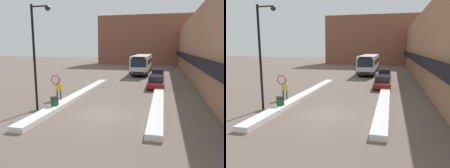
% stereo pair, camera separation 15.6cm
% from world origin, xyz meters
% --- Properties ---
extents(ground_plane, '(160.00, 160.00, 0.00)m').
position_xyz_m(ground_plane, '(0.00, 0.00, 0.00)').
color(ground_plane, '#66564C').
extents(building_row_right, '(5.50, 60.00, 8.83)m').
position_xyz_m(building_row_right, '(9.97, 24.00, 4.40)').
color(building_row_right, '#996B4C').
rests_on(building_row_right, ground_plane).
extents(building_backdrop_far, '(26.00, 8.00, 12.46)m').
position_xyz_m(building_backdrop_far, '(0.00, 46.17, 6.23)').
color(building_backdrop_far, brown).
rests_on(building_backdrop_far, ground_plane).
extents(snow_bank_left, '(0.90, 17.55, 0.32)m').
position_xyz_m(snow_bank_left, '(-3.60, 4.58, 0.16)').
color(snow_bank_left, silver).
rests_on(snow_bank_left, ground_plane).
extents(snow_bank_right, '(0.90, 17.45, 0.34)m').
position_xyz_m(snow_bank_right, '(3.60, 5.16, 0.17)').
color(snow_bank_right, silver).
rests_on(snow_bank_right, ground_plane).
extents(city_bus, '(2.66, 12.21, 3.13)m').
position_xyz_m(city_bus, '(0.37, 24.21, 1.70)').
color(city_bus, silver).
rests_on(city_bus, ground_plane).
extents(parked_car_front, '(1.83, 4.62, 1.36)m').
position_xyz_m(parked_car_front, '(3.20, 10.91, 0.69)').
color(parked_car_front, maroon).
rests_on(parked_car_front, ground_plane).
extents(parked_car_middle, '(1.79, 4.79, 1.49)m').
position_xyz_m(parked_car_middle, '(3.20, 17.30, 0.75)').
color(parked_car_middle, maroon).
rests_on(parked_car_middle, ground_plane).
extents(stop_sign, '(0.76, 0.08, 2.35)m').
position_xyz_m(stop_sign, '(-4.28, 1.80, 1.71)').
color(stop_sign, gray).
rests_on(stop_sign, ground_plane).
extents(street_lamp, '(1.46, 0.36, 7.36)m').
position_xyz_m(street_lamp, '(-4.67, 0.06, 4.48)').
color(street_lamp, black).
rests_on(street_lamp, ground_plane).
extents(pedestrian, '(0.49, 0.33, 1.59)m').
position_xyz_m(pedestrian, '(-4.85, 3.37, 0.96)').
color(pedestrian, '#333851').
rests_on(pedestrian, ground_plane).
extents(trash_bin, '(0.59, 0.59, 0.95)m').
position_xyz_m(trash_bin, '(-3.68, 0.36, 0.48)').
color(trash_bin, '#234C2D').
rests_on(trash_bin, ground_plane).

